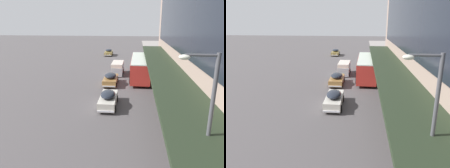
{
  "view_description": "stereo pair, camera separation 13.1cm",
  "coord_description": "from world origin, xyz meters",
  "views": [
    {
      "loc": [
        3.55,
        -4.31,
        8.28
      ],
      "look_at": [
        1.22,
        17.17,
        2.0
      ],
      "focal_mm": 35.0,
      "sensor_mm": 36.0,
      "label": 1
    },
    {
      "loc": [
        3.68,
        -4.29,
        8.28
      ],
      "look_at": [
        1.22,
        17.17,
        2.0
      ],
      "focal_mm": 35.0,
      "sensor_mm": 36.0,
      "label": 2
    }
  ],
  "objects": [
    {
      "name": "transit_bus_kerbside_front",
      "position": [
        4.26,
        27.79,
        1.77
      ],
      "size": [
        2.92,
        11.5,
        3.07
      ],
      "color": "red",
      "rests_on": "ground"
    },
    {
      "name": "sedan_second_mid",
      "position": [
        -3.08,
        49.28,
        0.78
      ],
      "size": [
        2.05,
        4.69,
        1.58
      ],
      "color": "olive",
      "rests_on": "ground"
    },
    {
      "name": "sedan_lead_near",
      "position": [
        0.96,
        16.02,
        0.8
      ],
      "size": [
        1.81,
        4.76,
        1.64
      ],
      "color": "beige",
      "rests_on": "ground"
    },
    {
      "name": "sedan_oncoming_front",
      "position": [
        0.31,
        23.8,
        0.78
      ],
      "size": [
        1.93,
        4.6,
        1.6
      ],
      "color": "#A0713B",
      "rests_on": "ground"
    },
    {
      "name": "vw_van",
      "position": [
        0.77,
        29.78,
        1.1
      ],
      "size": [
        1.92,
        4.55,
        1.96
      ],
      "color": "#B5BDC4",
      "rests_on": "ground"
    },
    {
      "name": "pedestrian_at_kerb",
      "position": [
        6.35,
        7.31,
        1.18
      ],
      "size": [
        0.59,
        0.36,
        1.86
      ],
      "color": "#212534",
      "rests_on": "sidewalk_kerb"
    },
    {
      "name": "street_lamp",
      "position": [
        6.37,
        3.89,
        4.23
      ],
      "size": [
        1.5,
        0.28,
        7.03
      ],
      "color": "#4C4C51",
      "rests_on": "sidewalk_kerb"
    },
    {
      "name": "fire_hydrant",
      "position": [
        6.57,
        10.2,
        0.49
      ],
      "size": [
        0.2,
        0.4,
        0.7
      ],
      "color": "red",
      "rests_on": "sidewalk_kerb"
    }
  ]
}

